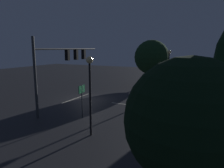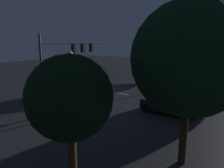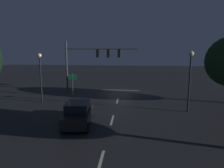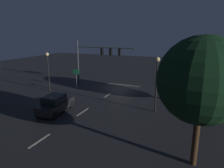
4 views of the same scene
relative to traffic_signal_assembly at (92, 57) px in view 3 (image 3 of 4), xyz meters
The scene contains 10 objects.
ground_plane 5.70m from the traffic_signal_assembly, behind, with size 80.00×80.00×0.00m, color #232326.
traffic_signal_assembly is the anchor object (origin of this frame).
lane_dash_far 7.18m from the traffic_signal_assembly, 128.88° to the left, with size 2.20×0.16×0.01m, color beige.
lane_dash_mid 11.84m from the traffic_signal_assembly, 108.81° to the left, with size 2.20×0.16×0.01m, color beige.
lane_dash_near 17.34m from the traffic_signal_assembly, 102.18° to the left, with size 2.20×0.16×0.01m, color beige.
stop_bar 5.80m from the traffic_signal_assembly, 161.48° to the right, with size 5.00×0.16×0.01m, color beige.
car_approaching 12.00m from the traffic_signal_assembly, 95.42° to the left, with size 2.27×4.50×1.70m.
street_lamp_left_kerb 12.62m from the traffic_signal_assembly, 142.72° to the left, with size 0.44×0.44×5.35m.
street_lamp_right_kerb 7.19m from the traffic_signal_assembly, 52.86° to the left, with size 0.44×0.44×5.08m.
route_sign 4.43m from the traffic_signal_assembly, 62.22° to the left, with size 0.90×0.13×2.71m.
Camera 3 is at (-1.48, 25.32, 5.64)m, focal length 32.80 mm.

